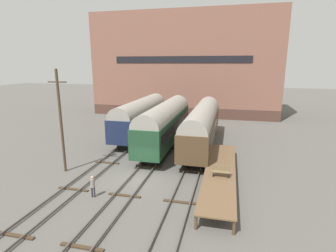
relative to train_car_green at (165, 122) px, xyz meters
The scene contains 12 objects.
ground_plane 10.38m from the train_car_green, 90.00° to the right, with size 200.00×200.00×0.00m, color #56544F.
track_left 11.23m from the train_car_green, 113.89° to the right, with size 2.60×60.00×0.26m.
track_middle 10.34m from the train_car_green, 90.00° to the right, with size 2.60×60.00×0.26m.
track_right 11.23m from the train_car_green, 66.11° to the right, with size 2.60×60.00×0.26m.
train_car_green is the anchor object (origin of this frame).
train_car_navy 5.79m from the train_car_green, 139.40° to the left, with size 3.06×15.67×5.19m.
train_car_brown 4.46m from the train_car_green, ahead, with size 3.04×17.84×5.13m.
station_platform 11.26m from the train_car_green, 50.80° to the right, with size 2.56×14.71×1.02m.
bench 12.24m from the train_car_green, 54.38° to the right, with size 1.40×0.40×0.91m.
person_worker 13.93m from the train_car_green, 99.33° to the right, with size 0.32×0.32×1.71m.
utility_pole 12.27m from the train_car_green, 127.00° to the right, with size 1.80×0.24×9.46m.
warehouse_building 24.39m from the train_car_green, 93.74° to the left, with size 35.52×11.19×19.39m.
Camera 1 is at (7.48, -20.02, 9.84)m, focal length 28.00 mm.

